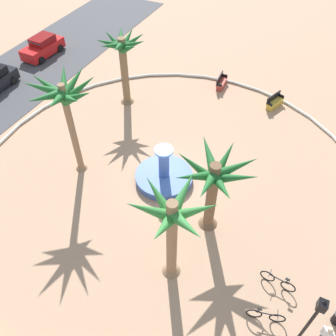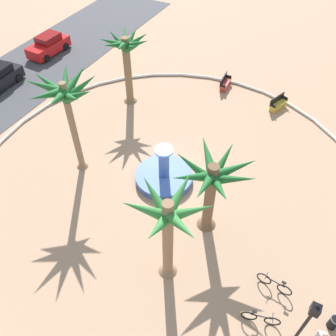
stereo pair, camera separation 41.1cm
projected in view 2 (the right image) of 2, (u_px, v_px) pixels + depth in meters
ground_plane at (170, 179)px, 21.53m from camera, size 80.00×80.00×0.00m
plaza_curb at (170, 178)px, 21.46m from camera, size 23.79×23.79×0.20m
fountain at (164, 176)px, 21.29m from camera, size 3.46×3.46×2.48m
palm_tree_near_fountain at (66, 98)px, 18.58m from camera, size 4.00×3.89×6.34m
palm_tree_by_curb at (126, 53)px, 24.35m from camera, size 3.49×3.45×5.35m
palm_tree_mid_plaza at (212, 182)px, 16.71m from camera, size 4.21×4.10×4.79m
palm_tree_far_side at (168, 223)px, 14.45m from camera, size 3.85×3.68×5.56m
bench_east at (278, 105)px, 26.28m from camera, size 1.67×1.04×1.00m
bench_west at (225, 84)px, 28.21m from camera, size 1.63×0.59×1.00m
lamppost at (303, 327)px, 12.91m from camera, size 0.32×0.32×4.54m
trash_bin at (334, 323)px, 15.23m from camera, size 0.46×0.46×0.73m
bicycle_red_frame at (274, 284)px, 16.45m from camera, size 0.44×1.72×0.94m
bicycle_by_lamppost at (260, 318)px, 15.36m from camera, size 0.56×1.68×0.94m
parked_car_third at (48, 45)px, 31.79m from camera, size 4.07×2.05×1.67m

